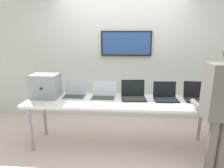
{
  "coord_description": "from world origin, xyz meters",
  "views": [
    {
      "loc": [
        0.08,
        -2.72,
        1.74
      ],
      "look_at": [
        -0.12,
        -0.01,
        1.03
      ],
      "focal_mm": 29.94,
      "sensor_mm": 36.0,
      "label": 1
    }
  ],
  "objects_px": {
    "laptop_station_1": "(104,94)",
    "laptop_station_3": "(165,96)",
    "laptop_station_0": "(75,93)",
    "laptop_station_2": "(133,94)",
    "person": "(224,102)",
    "equipment_box": "(46,86)",
    "workbench": "(120,104)",
    "laptop_station_4": "(197,96)"
  },
  "relations": [
    {
      "from": "laptop_station_0",
      "to": "laptop_station_2",
      "type": "distance_m",
      "value": 0.95
    },
    {
      "from": "equipment_box",
      "to": "laptop_station_0",
      "type": "xyz_separation_m",
      "value": [
        0.45,
        0.06,
        -0.13
      ]
    },
    {
      "from": "laptop_station_3",
      "to": "person",
      "type": "bearing_deg",
      "value": -55.65
    },
    {
      "from": "laptop_station_4",
      "to": "workbench",
      "type": "bearing_deg",
      "value": -174.08
    },
    {
      "from": "laptop_station_0",
      "to": "laptop_station_3",
      "type": "xyz_separation_m",
      "value": [
        1.45,
        -0.03,
        0.0
      ]
    },
    {
      "from": "laptop_station_1",
      "to": "equipment_box",
      "type": "bearing_deg",
      "value": -177.22
    },
    {
      "from": "laptop_station_1",
      "to": "laptop_station_4",
      "type": "relative_size",
      "value": 0.99
    },
    {
      "from": "laptop_station_3",
      "to": "laptop_station_0",
      "type": "bearing_deg",
      "value": 178.69
    },
    {
      "from": "workbench",
      "to": "laptop_station_2",
      "type": "xyz_separation_m",
      "value": [
        0.21,
        0.12,
        0.12
      ]
    },
    {
      "from": "equipment_box",
      "to": "laptop_station_4",
      "type": "height_order",
      "value": "equipment_box"
    },
    {
      "from": "workbench",
      "to": "equipment_box",
      "type": "xyz_separation_m",
      "value": [
        -1.19,
        0.08,
        0.24
      ]
    },
    {
      "from": "workbench",
      "to": "equipment_box",
      "type": "relative_size",
      "value": 7.02
    },
    {
      "from": "laptop_station_3",
      "to": "laptop_station_4",
      "type": "height_order",
      "value": "laptop_station_3"
    },
    {
      "from": "laptop_station_0",
      "to": "person",
      "type": "xyz_separation_m",
      "value": [
        1.94,
        -0.76,
        0.18
      ]
    },
    {
      "from": "workbench",
      "to": "laptop_station_2",
      "type": "relative_size",
      "value": 7.24
    },
    {
      "from": "laptop_station_1",
      "to": "laptop_station_3",
      "type": "distance_m",
      "value": 0.97
    },
    {
      "from": "workbench",
      "to": "person",
      "type": "height_order",
      "value": "person"
    },
    {
      "from": "workbench",
      "to": "laptop_station_0",
      "type": "bearing_deg",
      "value": 169.53
    },
    {
      "from": "laptop_station_1",
      "to": "person",
      "type": "relative_size",
      "value": 0.23
    },
    {
      "from": "laptop_station_2",
      "to": "person",
      "type": "xyz_separation_m",
      "value": [
        0.99,
        -0.74,
        0.18
      ]
    },
    {
      "from": "laptop_station_1",
      "to": "laptop_station_4",
      "type": "bearing_deg",
      "value": 0.14
    },
    {
      "from": "laptop_station_0",
      "to": "laptop_station_1",
      "type": "height_order",
      "value": "laptop_station_0"
    },
    {
      "from": "laptop_station_1",
      "to": "laptop_station_2",
      "type": "xyz_separation_m",
      "value": [
        0.47,
        -0.0,
        0.01
      ]
    },
    {
      "from": "equipment_box",
      "to": "laptop_station_1",
      "type": "distance_m",
      "value": 0.93
    },
    {
      "from": "laptop_station_3",
      "to": "workbench",
      "type": "bearing_deg",
      "value": -171.66
    },
    {
      "from": "equipment_box",
      "to": "person",
      "type": "relative_size",
      "value": 0.25
    },
    {
      "from": "laptop_station_0",
      "to": "laptop_station_4",
      "type": "bearing_deg",
      "value": -0.39
    },
    {
      "from": "equipment_box",
      "to": "laptop_station_0",
      "type": "height_order",
      "value": "equipment_box"
    },
    {
      "from": "workbench",
      "to": "laptop_station_1",
      "type": "xyz_separation_m",
      "value": [
        -0.26,
        0.12,
        0.11
      ]
    },
    {
      "from": "laptop_station_2",
      "to": "person",
      "type": "bearing_deg",
      "value": -36.69
    },
    {
      "from": "laptop_station_0",
      "to": "person",
      "type": "bearing_deg",
      "value": -21.3
    },
    {
      "from": "workbench",
      "to": "person",
      "type": "distance_m",
      "value": 1.39
    },
    {
      "from": "workbench",
      "to": "laptop_station_4",
      "type": "height_order",
      "value": "laptop_station_4"
    },
    {
      "from": "workbench",
      "to": "laptop_station_1",
      "type": "distance_m",
      "value": 0.31
    },
    {
      "from": "person",
      "to": "workbench",
      "type": "bearing_deg",
      "value": 152.7
    },
    {
      "from": "laptop_station_0",
      "to": "workbench",
      "type": "bearing_deg",
      "value": -10.47
    },
    {
      "from": "workbench",
      "to": "laptop_station_2",
      "type": "bearing_deg",
      "value": 29.53
    },
    {
      "from": "equipment_box",
      "to": "laptop_station_2",
      "type": "distance_m",
      "value": 1.4
    },
    {
      "from": "laptop_station_0",
      "to": "person",
      "type": "relative_size",
      "value": 0.21
    },
    {
      "from": "laptop_station_1",
      "to": "laptop_station_4",
      "type": "distance_m",
      "value": 1.46
    },
    {
      "from": "laptop_station_1",
      "to": "laptop_station_4",
      "type": "height_order",
      "value": "laptop_station_4"
    },
    {
      "from": "laptop_station_1",
      "to": "laptop_station_3",
      "type": "relative_size",
      "value": 1.06
    }
  ]
}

